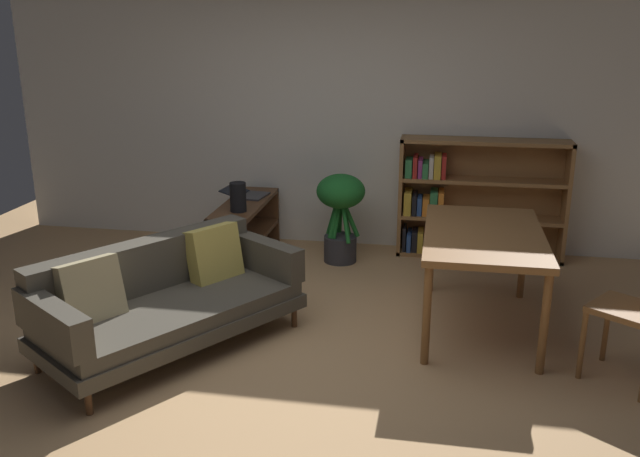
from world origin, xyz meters
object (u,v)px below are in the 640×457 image
Objects in this scene: open_laptop at (247,194)px; dining_table at (483,242)px; fabric_couch at (165,296)px; bookshelf at (468,199)px; potted_floor_plant at (341,207)px; media_console at (245,233)px; desk_speaker at (238,197)px.

open_laptop is 0.32× the size of dining_table.
fabric_couch is 3.19m from bookshelf.
potted_floor_plant is (0.94, -0.09, -0.06)m from open_laptop.
bookshelf is at bearing 15.29° from media_console.
open_laptop is 1.71× the size of desk_speaker.
bookshelf is (2.08, 0.57, 0.28)m from media_console.
media_console is 0.53m from desk_speaker.
fabric_couch is 4.38× the size of open_laptop.
potted_floor_plant reaches higher than dining_table.
desk_speaker reaches higher than fabric_couch.
bookshelf is at bearing 91.89° from dining_table.
media_console is 2.17m from bookshelf.
bookshelf reaches higher than fabric_couch.
open_laptop is 0.94m from potted_floor_plant.
fabric_couch is at bearing -93.62° from desk_speaker.
open_laptop is 2.15m from bookshelf.
bookshelf reaches higher than potted_floor_plant.
fabric_couch is at bearing -132.12° from bookshelf.
fabric_couch is 1.41× the size of dining_table.
potted_floor_plant reaches higher than desk_speaker.
fabric_couch is at bearing -162.57° from dining_table.
dining_table is at bearing -45.22° from potted_floor_plant.
fabric_couch is 2.31× the size of potted_floor_plant.
potted_floor_plant is at bearing 134.78° from dining_table.
desk_speaker is at bearing 159.04° from dining_table.
bookshelf reaches higher than open_laptop.
fabric_couch is 1.61× the size of media_console.
dining_table is at bearing 17.43° from fabric_couch.
dining_table is (1.24, -1.25, 0.14)m from potted_floor_plant.
media_console is 2.44m from dining_table.
potted_floor_plant is 1.26m from bookshelf.
desk_speaker is 0.19× the size of dining_table.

